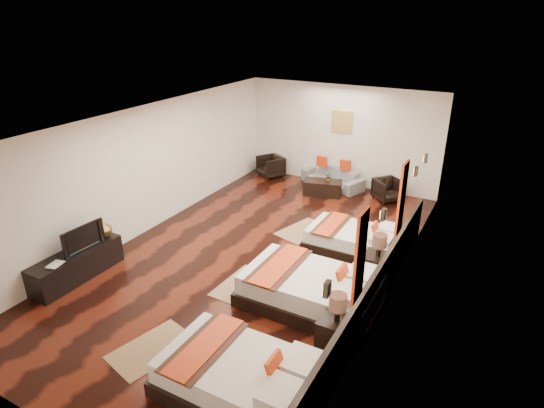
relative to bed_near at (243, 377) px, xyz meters
The scene contains 30 objects.
floor 3.63m from the bed_near, 117.99° to the left, with size 5.50×9.50×0.01m, color black.
ceiling 4.41m from the bed_near, 117.99° to the left, with size 5.50×9.50×0.01m, color white.
back_wall 8.20m from the bed_near, 102.06° to the left, with size 5.50×0.01×2.80m, color silver.
left_wall 5.59m from the bed_near, 144.32° to the left, with size 0.01×9.50×2.80m, color silver.
right_wall 3.54m from the bed_near, 71.75° to the left, with size 0.01×9.50×2.80m, color silver.
headboard_panel 2.60m from the bed_near, 67.06° to the left, with size 0.08×6.60×0.90m, color black.
bed_near is the anchor object (origin of this frame).
bed_mid 2.23m from the bed_near, 89.94° to the left, with size 2.32×1.46×0.89m.
bed_far 4.38m from the bed_near, 90.04° to the left, with size 1.89×1.19×0.72m.
nightstand_a 1.57m from the bed_near, 61.49° to the left, with size 0.48×0.48×0.96m.
nightstand_b 3.53m from the bed_near, 77.76° to the left, with size 0.49×0.49×0.97m.
jute_mat_near 1.66m from the bed_near, behind, with size 0.75×1.20×0.01m, color #94704B.
jute_mat_mid 2.55m from the bed_near, 121.74° to the left, with size 0.75×1.20×0.01m, color #94704B.
jute_mat_far 4.87m from the bed_near, 105.59° to the left, with size 0.75×1.20×0.01m, color #94704B.
tv_console 4.29m from the bed_near, 167.89° to the left, with size 0.50×1.80×0.55m, color black.
tv 4.31m from the bed_near, 165.86° to the left, with size 0.87×0.11×0.50m, color black.
book 4.23m from the bed_near, behind, with size 0.21×0.28×0.03m, color black.
figurine 4.51m from the bed_near, 159.17° to the left, with size 0.35×0.35×0.36m, color brown.
sofa 7.85m from the bed_near, 103.03° to the left, with size 1.82×0.71×0.53m, color slate.
armchair_left 8.38m from the bed_near, 116.23° to the left, with size 0.67×0.69×0.63m, color black.
armchair_right 7.37m from the bed_near, 90.99° to the left, with size 0.63×0.64×0.59m, color black.
coffee_table 7.13m from the bed_near, 104.36° to the left, with size 1.00×0.50×0.40m, color black.
table_plant 7.16m from the bed_near, 103.12° to the left, with size 0.22×0.19×0.24m, color #2D6321.
orange_panel_a 2.18m from the bed_near, 51.38° to the left, with size 0.04×0.40×1.30m, color #D86014.
orange_panel_b 3.91m from the bed_near, 73.53° to the left, with size 0.04×0.40×1.30m, color #D86014.
sconce_near 1.88m from the bed_near, 10.86° to the left, with size 0.07×0.12×0.18m.
sconce_mid 3.03m from the bed_near, 67.17° to the left, with size 0.07×0.12×0.18m.
sconce_far 4.96m from the bed_near, 77.63° to the left, with size 0.07×0.12×0.18m.
sconce_lounge 5.80m from the bed_near, 79.61° to the left, with size 0.07×0.12×0.18m.
gold_artwork 8.24m from the bed_near, 102.09° to the left, with size 0.60×0.04×0.60m, color #AD873F.
Camera 1 is at (4.17, -6.94, 4.67)m, focal length 29.89 mm.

